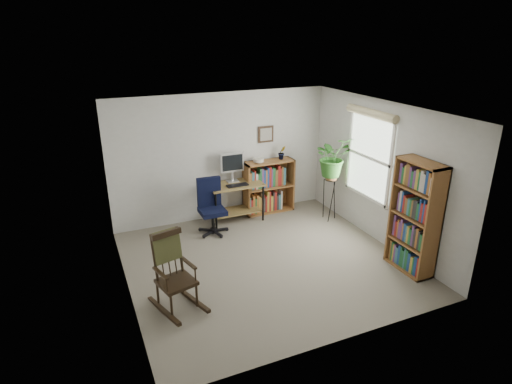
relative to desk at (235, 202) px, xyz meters
name	(u,v)px	position (x,y,z in m)	size (l,w,h in m)	color
floor	(266,262)	(-0.14, -1.70, -0.37)	(4.20, 4.00, 0.00)	gray
ceiling	(268,110)	(-0.14, -1.70, 2.03)	(4.20, 4.00, 0.00)	white
wall_back	(222,157)	(-0.14, 0.30, 0.83)	(4.20, 0.00, 2.40)	silver
wall_front	(345,252)	(-0.14, -3.70, 0.83)	(4.20, 0.00, 2.40)	silver
wall_left	(120,215)	(-2.24, -1.70, 0.83)	(0.00, 4.00, 2.40)	silver
wall_right	(381,173)	(1.96, -1.70, 0.83)	(0.00, 4.00, 2.40)	silver
window	(369,157)	(1.92, -1.40, 1.03)	(0.12, 1.20, 1.50)	white
desk	(235,202)	(0.00, 0.00, 0.00)	(1.02, 0.56, 0.74)	olive
monitor	(232,167)	(0.00, 0.14, 0.65)	(0.46, 0.16, 0.56)	silver
keyboard	(237,185)	(0.00, -0.12, 0.38)	(0.40, 0.15, 0.03)	black
office_chair	(212,207)	(-0.58, -0.38, 0.14)	(0.55, 0.55, 1.01)	black
rocking_chair	(176,272)	(-1.70, -2.29, 0.16)	(0.55, 0.92, 1.06)	black
low_bookshelf	(269,187)	(0.76, 0.12, 0.16)	(1.00, 0.33, 1.06)	brown
tall_bookshelf	(415,217)	(1.78, -2.74, 0.49)	(0.32, 0.75, 1.72)	brown
plant_stand	(330,196)	(1.66, -0.70, 0.11)	(0.26, 0.26, 0.95)	black
spider_plant	(334,138)	(1.66, -0.70, 1.25)	(1.69, 1.88, 1.46)	#2F6B25
potted_plant_small	(282,156)	(1.04, 0.13, 0.74)	(0.13, 0.24, 0.11)	#2F6B25
framed_picture	(266,134)	(0.76, 0.27, 1.18)	(0.32, 0.04, 0.32)	black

